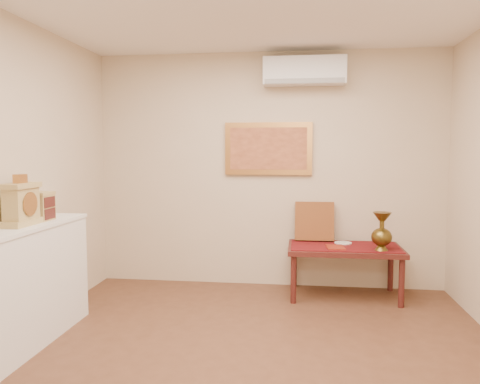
% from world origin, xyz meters
% --- Properties ---
extents(floor, '(4.50, 4.50, 0.00)m').
position_xyz_m(floor, '(0.00, 0.00, 0.00)').
color(floor, brown).
rests_on(floor, ground).
extents(wall_back, '(4.00, 0.02, 2.70)m').
position_xyz_m(wall_back, '(0.00, 2.25, 1.35)').
color(wall_back, beige).
rests_on(wall_back, ground).
extents(wall_front, '(4.00, 0.02, 2.70)m').
position_xyz_m(wall_front, '(0.00, -2.25, 1.35)').
color(wall_front, beige).
rests_on(wall_front, ground).
extents(table_cloth, '(1.14, 0.59, 0.01)m').
position_xyz_m(table_cloth, '(0.85, 1.88, 0.55)').
color(table_cloth, maroon).
rests_on(table_cloth, low_table).
extents(brass_urn_tall, '(0.21, 0.21, 0.48)m').
position_xyz_m(brass_urn_tall, '(1.20, 1.70, 0.80)').
color(brass_urn_tall, brown).
rests_on(brass_urn_tall, table_cloth).
extents(plate, '(0.19, 0.19, 0.01)m').
position_xyz_m(plate, '(0.84, 2.01, 0.56)').
color(plate, white).
rests_on(plate, table_cloth).
extents(menu, '(0.20, 0.26, 0.01)m').
position_xyz_m(menu, '(0.74, 1.76, 0.56)').
color(menu, maroon).
rests_on(menu, table_cloth).
extents(cushion, '(0.44, 0.19, 0.45)m').
position_xyz_m(cushion, '(0.53, 2.15, 0.78)').
color(cushion, '#5D1A12').
rests_on(cushion, table_cloth).
extents(display_ledge, '(0.37, 2.02, 0.98)m').
position_xyz_m(display_ledge, '(-1.82, 0.00, 0.49)').
color(display_ledge, white).
rests_on(display_ledge, floor).
extents(mantel_clock, '(0.17, 0.36, 0.41)m').
position_xyz_m(mantel_clock, '(-1.83, 0.26, 1.15)').
color(mantel_clock, tan).
rests_on(mantel_clock, display_ledge).
extents(wooden_chest, '(0.16, 0.21, 0.24)m').
position_xyz_m(wooden_chest, '(-1.82, 0.53, 1.10)').
color(wooden_chest, tan).
rests_on(wooden_chest, display_ledge).
extents(low_table, '(1.20, 0.70, 0.55)m').
position_xyz_m(low_table, '(0.85, 1.88, 0.48)').
color(low_table, '#4B1A16').
rests_on(low_table, floor).
extents(painting, '(1.00, 0.06, 0.60)m').
position_xyz_m(painting, '(0.00, 2.22, 1.60)').
color(painting, '#B07438').
rests_on(painting, wall_back).
extents(ac_unit, '(0.90, 0.25, 0.30)m').
position_xyz_m(ac_unit, '(0.40, 2.12, 2.45)').
color(ac_unit, silver).
rests_on(ac_unit, wall_back).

